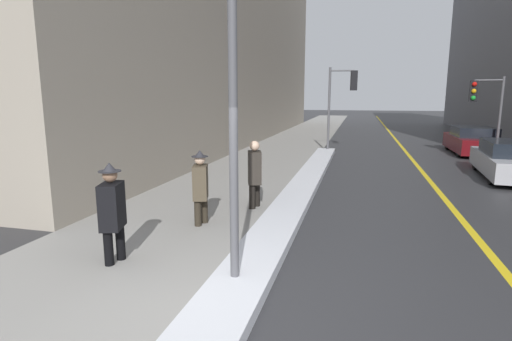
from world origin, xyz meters
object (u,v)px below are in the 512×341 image
object	(u,v)px
pedestrian_in_fedora	(200,185)
pedestrian_in_glasses	(255,171)
lamp_post	(232,44)
pedestrian_trailing	(112,209)
traffic_light_near	(344,92)
parked_car_silver	(512,160)
parked_car_maroon	(472,141)
traffic_light_far	(483,100)

from	to	relation	value
pedestrian_in_fedora	pedestrian_in_glasses	xyz separation A→B (m)	(0.75, 1.54, 0.04)
lamp_post	pedestrian_trailing	size ratio (longest dim) A/B	3.40
lamp_post	pedestrian_in_fedora	bearing A→B (deg)	121.28
traffic_light_near	parked_car_silver	world-z (taller)	traffic_light_near
lamp_post	traffic_light_near	distance (m)	14.44
lamp_post	parked_car_maroon	world-z (taller)	lamp_post
pedestrian_in_glasses	parked_car_maroon	size ratio (longest dim) A/B	0.37
pedestrian_in_fedora	parked_car_maroon	distance (m)	15.57
pedestrian_in_glasses	traffic_light_near	bearing A→B (deg)	154.28
lamp_post	parked_car_silver	xyz separation A→B (m)	(6.46, 9.62, -2.69)
traffic_light_near	parked_car_maroon	world-z (taller)	traffic_light_near
lamp_post	traffic_light_near	world-z (taller)	lamp_post
pedestrian_in_fedora	lamp_post	bearing A→B (deg)	14.29
parked_car_silver	parked_car_maroon	world-z (taller)	parked_car_maroon
traffic_light_near	pedestrian_in_fedora	bearing A→B (deg)	-110.38
pedestrian_trailing	pedestrian_in_glasses	distance (m)	3.94
pedestrian_trailing	pedestrian_in_glasses	world-z (taller)	pedestrian_trailing
pedestrian_in_fedora	pedestrian_in_glasses	distance (m)	1.71
parked_car_silver	parked_car_maroon	size ratio (longest dim) A/B	1.04
pedestrian_trailing	lamp_post	bearing A→B (deg)	63.72
lamp_post	pedestrian_in_fedora	size ratio (longest dim) A/B	3.54
traffic_light_far	pedestrian_in_glasses	distance (m)	12.68
traffic_light_far	pedestrian_trailing	size ratio (longest dim) A/B	2.13
traffic_light_near	traffic_light_far	xyz separation A→B (m)	(5.84, -0.20, -0.37)
pedestrian_in_glasses	parked_car_maroon	distance (m)	13.87
pedestrian_in_fedora	pedestrian_in_glasses	size ratio (longest dim) A/B	0.97
lamp_post	pedestrian_in_glasses	size ratio (longest dim) A/B	3.43
lamp_post	pedestrian_trailing	world-z (taller)	lamp_post
pedestrian_in_glasses	parked_car_maroon	world-z (taller)	pedestrian_in_glasses
pedestrian_trailing	parked_car_silver	size ratio (longest dim) A/B	0.36
pedestrian_trailing	parked_car_silver	bearing A→B (deg)	120.20
traffic_light_near	parked_car_silver	xyz separation A→B (m)	(5.65, -4.79, -2.29)
traffic_light_far	parked_car_silver	xyz separation A→B (m)	(-0.19, -4.59, -1.92)
pedestrian_trailing	pedestrian_in_glasses	size ratio (longest dim) A/B	1.01
lamp_post	parked_car_silver	distance (m)	11.90
traffic_light_near	pedestrian_in_fedora	world-z (taller)	traffic_light_near
traffic_light_far	pedestrian_in_fedora	bearing A→B (deg)	59.11
traffic_light_far	pedestrian_trailing	xyz separation A→B (m)	(-8.77, -13.86, -1.62)
traffic_light_far	parked_car_maroon	bearing A→B (deg)	-90.35
traffic_light_near	pedestrian_in_glasses	world-z (taller)	traffic_light_near
lamp_post	pedestrian_in_fedora	xyz separation A→B (m)	(-1.53, 2.51, -2.42)
traffic_light_far	pedestrian_in_fedora	xyz separation A→B (m)	(-8.17, -11.69, -1.65)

